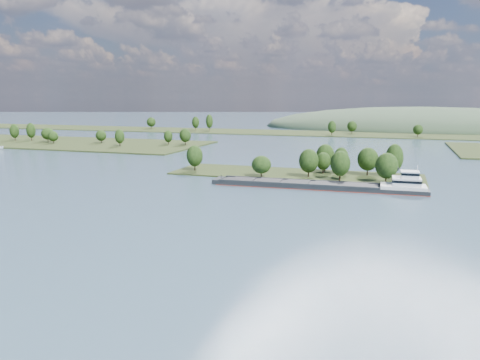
% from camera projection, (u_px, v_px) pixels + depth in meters
% --- Properties ---
extents(ground, '(1800.00, 1800.00, 0.00)m').
position_uv_depth(ground, '(251.00, 208.00, 133.74)').
color(ground, '#3A5465').
rests_on(ground, ground).
extents(tree_island, '(100.00, 30.64, 14.18)m').
position_uv_depth(tree_island, '(313.00, 167.00, 185.71)').
color(tree_island, '#253015').
rests_on(tree_island, ground).
extents(left_bank, '(300.00, 80.00, 14.61)m').
position_uv_depth(left_bank, '(6.00, 140.00, 336.07)').
color(left_bank, '#253015').
rests_on(left_bank, ground).
extents(back_shoreline, '(900.00, 60.00, 16.23)m').
position_uv_depth(back_shoreline, '(358.00, 134.00, 392.47)').
color(back_shoreline, '#253015').
rests_on(back_shoreline, ground).
extents(hill_west, '(320.00, 160.00, 44.00)m').
position_uv_depth(hill_west, '(420.00, 129.00, 469.55)').
color(hill_west, '#344832').
rests_on(hill_west, ground).
extents(cargo_barge, '(74.34, 11.95, 10.01)m').
position_uv_depth(cargo_barge, '(331.00, 185.00, 161.26)').
color(cargo_barge, black).
rests_on(cargo_barge, ground).
extents(motorboat, '(6.24, 2.57, 2.37)m').
position_uv_depth(motorboat, '(0.00, 148.00, 282.21)').
color(motorboat, white).
rests_on(motorboat, ground).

